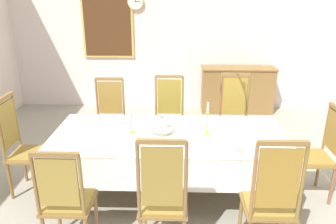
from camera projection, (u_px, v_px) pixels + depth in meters
ground at (169, 202)px, 3.86m from camera, size 6.48×6.81×0.04m
back_wall at (174, 24)px, 6.50m from camera, size 6.48×0.08×3.38m
dining_table at (169, 140)px, 3.79m from camera, size 2.65×1.17×0.77m
tablecloth at (169, 141)px, 3.80m from camera, size 2.67×1.19×0.38m
chair_south_a at (66, 199)px, 2.93m from camera, size 0.44×0.42×1.10m
chair_north_a at (110, 117)px, 4.79m from camera, size 0.44×0.42×1.14m
chair_south_b at (163, 197)px, 2.89m from camera, size 0.44×0.42×1.22m
chair_north_b at (169, 117)px, 4.76m from camera, size 0.44×0.42×1.19m
chair_south_c at (271, 199)px, 2.86m from camera, size 0.44×0.42×1.22m
chair_north_c at (234, 117)px, 4.73m from camera, size 0.44×0.42×1.23m
chair_head_west at (22, 145)px, 3.87m from camera, size 0.42×0.44×1.21m
chair_head_east at (319, 152)px, 3.79m from camera, size 0.42×0.44×1.11m
soup_tureen at (162, 125)px, 3.73m from camera, size 0.27×0.27×0.22m
candlestick_west at (132, 123)px, 3.73m from camera, size 0.07×0.07×0.33m
candlestick_east at (207, 122)px, 3.70m from camera, size 0.07×0.07×0.38m
bowl_near_left at (228, 150)px, 3.34m from camera, size 0.19×0.19×0.04m
bowl_near_right at (164, 117)px, 4.21m from camera, size 0.18×0.18×0.03m
spoon_primary at (240, 150)px, 3.37m from camera, size 0.04×0.18×0.01m
spoon_secondary at (155, 117)px, 4.25m from camera, size 0.04×0.18×0.01m
sideboard at (237, 90)px, 6.59m from camera, size 1.44×0.48×0.90m
mounted_clock at (136, 2)px, 6.30m from camera, size 0.31×0.06×0.31m
framed_painting at (107, 22)px, 6.46m from camera, size 1.01×0.05×1.38m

